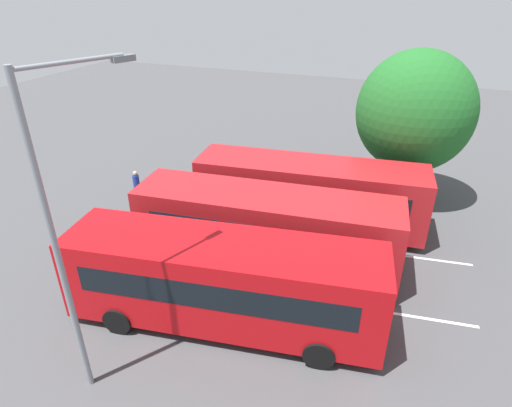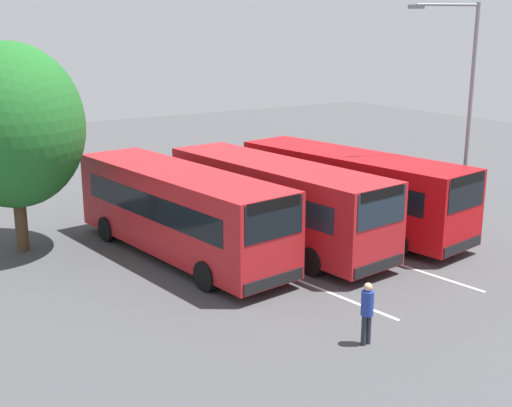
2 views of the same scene
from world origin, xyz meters
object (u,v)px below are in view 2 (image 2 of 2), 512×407
object	(u,v)px
pedestrian	(367,309)
bus_far_left	(180,210)
depot_tree	(12,126)
bus_center_left	(276,200)
street_lamp	(464,105)
bus_center_right	(352,189)

from	to	relation	value
pedestrian	bus_far_left	bearing A→B (deg)	6.09
pedestrian	depot_tree	size ratio (longest dim) A/B	0.23
bus_center_left	pedestrian	bearing A→B (deg)	-24.91
street_lamp	depot_tree	world-z (taller)	street_lamp
bus_far_left	pedestrian	world-z (taller)	bus_far_left
pedestrian	street_lamp	size ratio (longest dim) A/B	0.19
bus_center_right	depot_tree	size ratio (longest dim) A/B	1.39
bus_far_left	depot_tree	xyz separation A→B (m)	(-3.81, -4.44, 2.82)
bus_center_left	pedestrian	xyz separation A→B (m)	(7.86, -2.75, -0.72)
street_lamp	depot_tree	size ratio (longest dim) A/B	1.18
bus_center_left	street_lamp	distance (m)	8.03
bus_far_left	bus_center_right	bearing A→B (deg)	76.39
bus_far_left	depot_tree	bearing A→B (deg)	-136.68
bus_far_left	street_lamp	size ratio (longest dim) A/B	1.17
bus_center_right	pedestrian	distance (m)	9.96
bus_far_left	bus_center_right	distance (m)	7.12
bus_far_left	bus_center_left	distance (m)	3.61
bus_center_left	street_lamp	world-z (taller)	street_lamp
bus_center_right	street_lamp	world-z (taller)	street_lamp
bus_center_right	depot_tree	bearing A→B (deg)	-120.80
bus_center_left	depot_tree	xyz separation A→B (m)	(-4.58, -7.97, 2.82)
depot_tree	bus_center_right	bearing A→B (deg)	67.61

